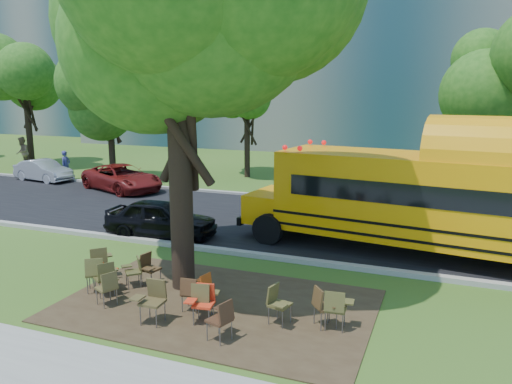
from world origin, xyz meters
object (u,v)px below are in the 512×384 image
at_px(bg_car_silver, 43,171).
at_px(chair_4, 203,297).
at_px(main_tree, 176,41).
at_px(chair_5, 203,300).
at_px(chair_12, 277,301).
at_px(black_car, 161,219).
at_px(chair_7, 324,304).
at_px(pedestrian_b, 22,152).
at_px(chair_6, 222,316).
at_px(chair_9, 135,269).
at_px(chair_15, 203,285).
at_px(pedestrian_a, 66,165).
at_px(chair_1, 102,272).
at_px(chair_13, 336,306).
at_px(chair_2, 108,285).
at_px(chair_8, 99,260).
at_px(chair_3, 152,297).
at_px(chair_0, 96,271).
at_px(chair_10, 149,266).
at_px(chair_14, 106,275).
at_px(bg_car_red, 122,178).
at_px(chair_11, 192,291).
at_px(school_bus, 464,203).

bearing_deg(bg_car_silver, chair_4, -117.70).
height_order(main_tree, chair_5, main_tree).
distance_m(chair_12, black_car, 7.39).
distance_m(chair_7, pedestrian_b, 27.54).
height_order(chair_6, bg_car_silver, bg_car_silver).
xyz_separation_m(chair_9, chair_15, (2.09, -0.37, 0.00)).
relative_size(chair_9, pedestrian_a, 0.48).
height_order(chair_1, pedestrian_b, pedestrian_b).
height_order(pedestrian_a, pedestrian_b, pedestrian_b).
height_order(chair_5, chair_13, chair_13).
height_order(chair_12, black_car, black_car).
height_order(chair_2, chair_7, chair_7).
height_order(main_tree, chair_6, main_tree).
bearing_deg(bg_car_silver, pedestrian_a, -35.03).
height_order(chair_8, chair_13, chair_8).
relative_size(chair_3, chair_13, 1.06).
distance_m(chair_0, chair_7, 5.57).
xyz_separation_m(chair_5, pedestrian_b, (-20.85, 15.41, 0.46)).
relative_size(chair_0, chair_9, 1.17).
bearing_deg(chair_8, chair_3, -77.31).
xyz_separation_m(chair_10, chair_14, (-0.55, -0.96, 0.03)).
bearing_deg(chair_12, main_tree, -97.81).
bearing_deg(chair_10, chair_1, -42.73).
xyz_separation_m(chair_6, bg_car_red, (-11.00, 11.94, 0.11)).
xyz_separation_m(chair_1, chair_12, (4.60, -0.19, 0.05)).
xyz_separation_m(chair_3, chair_10, (-1.24, 1.75, -0.07)).
height_order(chair_4, pedestrian_a, pedestrian_a).
xyz_separation_m(chair_3, chair_14, (-1.80, 0.79, -0.04)).
bearing_deg(bg_car_red, chair_5, -115.98).
xyz_separation_m(chair_7, chair_15, (-2.83, 0.11, -0.06)).
bearing_deg(chair_4, black_car, 114.68).
bearing_deg(chair_13, chair_14, 177.61).
xyz_separation_m(chair_5, bg_car_red, (-10.28, 11.35, 0.12)).
bearing_deg(chair_15, chair_5, -140.99).
height_order(chair_6, chair_11, chair_6).
bearing_deg(chair_6, chair_15, 56.27).
relative_size(chair_6, bg_car_red, 0.19).
bearing_deg(chair_13, chair_4, -174.27).
xyz_separation_m(chair_4, bg_car_red, (-10.21, 11.22, 0.12)).
xyz_separation_m(chair_2, chair_11, (1.91, 0.40, -0.01)).
bearing_deg(chair_0, chair_5, -41.35).
bearing_deg(chair_9, chair_8, 44.78).
height_order(school_bus, pedestrian_b, school_bus).
distance_m(chair_0, chair_3, 2.34).
bearing_deg(chair_2, chair_13, -57.34).
distance_m(chair_5, chair_15, 0.89).
xyz_separation_m(chair_11, bg_car_silver, (-15.44, 11.67, 0.08)).
bearing_deg(bg_car_silver, chair_14, -122.32).
distance_m(chair_7, chair_11, 2.91).
xyz_separation_m(chair_3, pedestrian_b, (-19.86, 15.79, 0.40)).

